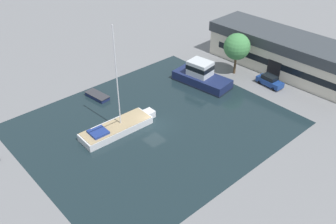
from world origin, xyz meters
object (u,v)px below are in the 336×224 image
(quay_tree_near_building, at_px, (237,47))
(small_dinghy, at_px, (97,96))
(warehouse_building, at_px, (288,54))
(parked_car, at_px, (270,81))
(sailboat_moored, at_px, (117,127))
(motor_cruiser, at_px, (201,76))

(quay_tree_near_building, bearing_deg, small_dinghy, -111.92)
(warehouse_building, relative_size, parked_car, 6.39)
(warehouse_building, xyz_separation_m, sailboat_moored, (-4.82, -31.47, -2.40))
(warehouse_building, xyz_separation_m, quay_tree_near_building, (-5.10, -7.35, 1.75))
(warehouse_building, distance_m, motor_cruiser, 15.53)
(small_dinghy, bearing_deg, warehouse_building, 147.23)
(quay_tree_near_building, bearing_deg, sailboat_moored, -89.34)
(parked_car, height_order, sailboat_moored, sailboat_moored)
(sailboat_moored, xyz_separation_m, small_dinghy, (-8.90, 2.68, -0.31))
(warehouse_building, relative_size, quay_tree_near_building, 4.05)
(quay_tree_near_building, relative_size, parked_car, 1.58)
(motor_cruiser, xyz_separation_m, small_dinghy, (-7.33, -14.73, -1.02))
(quay_tree_near_building, relative_size, small_dinghy, 1.66)
(warehouse_building, relative_size, small_dinghy, 6.74)
(motor_cruiser, bearing_deg, parked_car, -53.60)
(quay_tree_near_building, bearing_deg, warehouse_building, 55.24)
(motor_cruiser, distance_m, small_dinghy, 16.49)
(sailboat_moored, bearing_deg, quay_tree_near_building, 92.34)
(parked_car, bearing_deg, small_dinghy, -30.67)
(warehouse_building, height_order, sailboat_moored, sailboat_moored)
(parked_car, bearing_deg, warehouse_building, -165.20)
(warehouse_building, distance_m, small_dinghy, 32.01)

